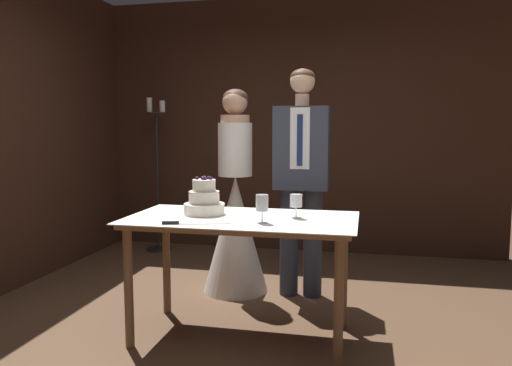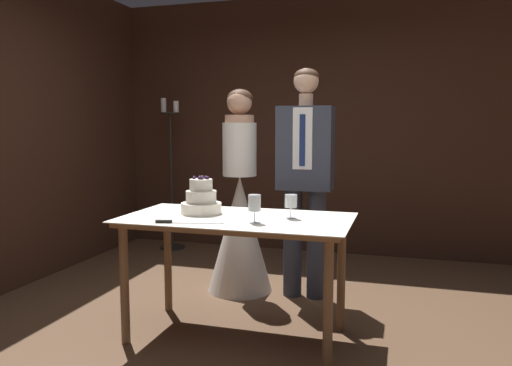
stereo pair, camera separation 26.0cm
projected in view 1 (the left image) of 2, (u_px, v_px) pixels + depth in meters
ground_plane at (239, 342)px, 3.21m from camera, size 40.00×40.00×0.00m
wall_back at (295, 126)px, 5.51m from camera, size 4.47×0.12×2.77m
cake_table at (241, 232)px, 3.21m from camera, size 1.47×0.78×0.80m
tiered_cake at (204, 201)px, 3.30m from camera, size 0.27×0.27×0.25m
cake_knife at (183, 223)px, 2.97m from camera, size 0.40×0.13×0.02m
wine_glass_near at (296, 201)px, 3.16m from camera, size 0.08×0.08×0.15m
wine_glass_middle at (262, 204)px, 3.00m from camera, size 0.08×0.08×0.17m
bride at (235, 218)px, 4.15m from camera, size 0.54×0.54×1.68m
groom at (302, 172)px, 3.99m from camera, size 0.43×0.25×1.83m
candle_stand at (157, 180)px, 5.52m from camera, size 0.28×0.28×1.69m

